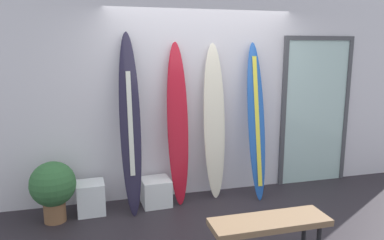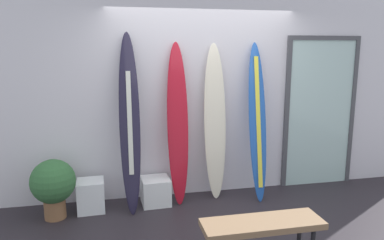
{
  "view_description": "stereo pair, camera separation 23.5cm",
  "coord_description": "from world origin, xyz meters",
  "views": [
    {
      "loc": [
        -1.38,
        -3.46,
        1.98
      ],
      "look_at": [
        -0.2,
        0.95,
        1.09
      ],
      "focal_mm": 33.86,
      "sensor_mm": 36.0,
      "label": 1
    },
    {
      "loc": [
        -1.15,
        -3.51,
        1.98
      ],
      "look_at": [
        -0.2,
        0.95,
        1.09
      ],
      "focal_mm": 33.86,
      "sensor_mm": 36.0,
      "label": 2
    }
  ],
  "objects": [
    {
      "name": "ground",
      "position": [
        0.0,
        0.0,
        -0.02
      ],
      "size": [
        8.0,
        8.0,
        0.04
      ],
      "primitive_type": "cube",
      "color": "#282328"
    },
    {
      "name": "wall_back",
      "position": [
        0.0,
        1.3,
        1.4
      ],
      "size": [
        7.2,
        0.2,
        2.8
      ],
      "primitive_type": "cube",
      "color": "silver",
      "rests_on": "ground"
    },
    {
      "name": "surfboard_charcoal",
      "position": [
        -0.99,
        0.89,
        1.09
      ],
      "size": [
        0.26,
        0.56,
        2.21
      ],
      "color": "#201C31",
      "rests_on": "ground"
    },
    {
      "name": "surfboard_crimson",
      "position": [
        -0.38,
        0.98,
        1.03
      ],
      "size": [
        0.29,
        0.39,
        2.09
      ],
      "color": "#B51425",
      "rests_on": "ground"
    },
    {
      "name": "surfboard_ivory",
      "position": [
        0.13,
        1.03,
        1.02
      ],
      "size": [
        0.3,
        0.27,
        2.07
      ],
      "color": "#EDE2C7",
      "rests_on": "ground"
    },
    {
      "name": "surfboard_cobalt",
      "position": [
        0.68,
        0.91,
        1.03
      ],
      "size": [
        0.26,
        0.53,
        2.09
      ],
      "color": "#2256B2",
      "rests_on": "ground"
    },
    {
      "name": "display_block_left",
      "position": [
        -0.69,
        0.94,
        0.17
      ],
      "size": [
        0.38,
        0.38,
        0.34
      ],
      "color": "white",
      "rests_on": "ground"
    },
    {
      "name": "display_block_center",
      "position": [
        -1.5,
        0.9,
        0.2
      ],
      "size": [
        0.34,
        0.34,
        0.39
      ],
      "color": "white",
      "rests_on": "ground"
    },
    {
      "name": "glass_door",
      "position": [
        1.75,
        1.18,
        1.12
      ],
      "size": [
        1.11,
        0.06,
        2.17
      ],
      "color": "silver",
      "rests_on": "ground"
    },
    {
      "name": "potted_plant",
      "position": [
        -1.91,
        0.77,
        0.43
      ],
      "size": [
        0.52,
        0.52,
        0.72
      ],
      "color": "brown",
      "rests_on": "ground"
    },
    {
      "name": "bench",
      "position": [
        0.13,
        -0.62,
        0.38
      ],
      "size": [
        1.13,
        0.36,
        0.43
      ],
      "color": "#88684A",
      "rests_on": "ground"
    }
  ]
}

